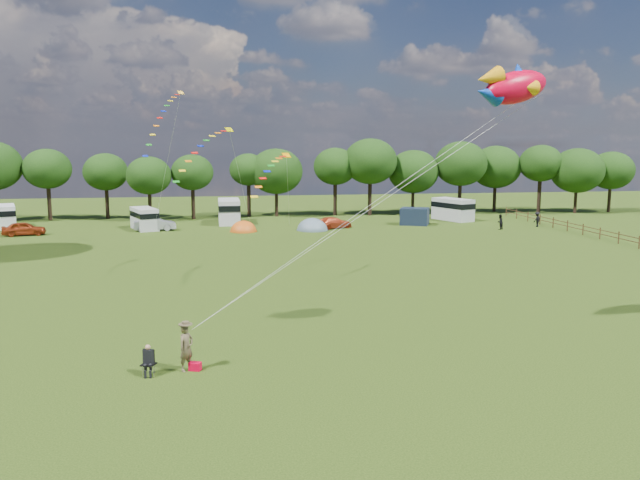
{
  "coord_description": "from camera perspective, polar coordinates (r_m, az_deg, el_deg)",
  "views": [
    {
      "loc": [
        -5.52,
        -26.77,
        9.37
      ],
      "look_at": [
        0.0,
        8.0,
        4.0
      ],
      "focal_mm": 35.0,
      "sensor_mm": 36.0,
      "label": 1
    }
  ],
  "objects": [
    {
      "name": "car_c",
      "position": [
        70.83,
        1.25,
        1.59
      ],
      "size": [
        4.67,
        3.41,
        1.29
      ],
      "primitive_type": "imported",
      "rotation": [
        0.0,
        0.0,
        1.99
      ],
      "color": "#AE3516",
      "rests_on": "ground"
    },
    {
      "name": "fish_kite",
      "position": [
        30.68,
        17.05,
        13.25
      ],
      "size": [
        4.33,
        2.39,
        2.26
      ],
      "rotation": [
        0.0,
        -0.21,
        0.28
      ],
      "color": "red",
      "rests_on": "ground"
    },
    {
      "name": "tent_orange",
      "position": [
        68.81,
        -7.01,
        0.79
      ],
      "size": [
        3.0,
        3.28,
        2.34
      ],
      "color": "#D35814",
      "rests_on": "ground"
    },
    {
      "name": "car_a",
      "position": [
        72.14,
        -25.45,
        0.94
      ],
      "size": [
        4.62,
        2.6,
        1.45
      ],
      "primitive_type": "imported",
      "rotation": [
        0.0,
        0.0,
        1.78
      ],
      "color": "maroon",
      "rests_on": "ground"
    },
    {
      "name": "tree_line",
      "position": [
        82.53,
        -1.49,
        6.57
      ],
      "size": [
        102.98,
        10.98,
        10.27
      ],
      "color": "black",
      "rests_on": "ground"
    },
    {
      "name": "campervan_d",
      "position": [
        80.24,
        12.04,
        2.82
      ],
      "size": [
        4.25,
        6.05,
        2.73
      ],
      "rotation": [
        0.0,
        0.0,
        1.95
      ],
      "color": "#BBBCBE",
      "rests_on": "ground"
    },
    {
      "name": "streamer_kite_c",
      "position": [
        42.3,
        -4.23,
        6.68
      ],
      "size": [
        3.12,
        4.81,
        2.78
      ],
      "rotation": [
        0.0,
        0.0,
        0.4
      ],
      "color": "#FF9E00",
      "rests_on": "ground"
    },
    {
      "name": "kite_bag",
      "position": [
        27.21,
        -11.35,
        -11.26
      ],
      "size": [
        0.56,
        0.47,
        0.34
      ],
      "primitive_type": "cube",
      "rotation": [
        0.0,
        0.0,
        -0.35
      ],
      "color": "red",
      "rests_on": "ground"
    },
    {
      "name": "campervan_a",
      "position": [
        79.99,
        -26.89,
        2.0
      ],
      "size": [
        3.82,
        5.72,
        2.59
      ],
      "rotation": [
        0.0,
        0.0,
        1.9
      ],
      "color": "white",
      "rests_on": "ground"
    },
    {
      "name": "streamer_kite_b",
      "position": [
        44.99,
        -10.2,
        8.58
      ],
      "size": [
        4.21,
        4.54,
        3.76
      ],
      "rotation": [
        0.0,
        0.0,
        0.5
      ],
      "color": "#DAD100",
      "rests_on": "ground"
    },
    {
      "name": "ground_plane",
      "position": [
        28.9,
        2.53,
        -10.26
      ],
      "size": [
        180.0,
        180.0,
        0.0
      ],
      "primitive_type": "plane",
      "color": "black",
      "rests_on": "ground"
    },
    {
      "name": "campervan_c",
      "position": [
        76.02,
        -8.33,
        2.68
      ],
      "size": [
        2.61,
        5.97,
        2.91
      ],
      "rotation": [
        0.0,
        0.0,
        1.58
      ],
      "color": "silver",
      "rests_on": "ground"
    },
    {
      "name": "camp_chair",
      "position": [
        26.96,
        -15.42,
        -10.24
      ],
      "size": [
        0.68,
        0.71,
        1.3
      ],
      "rotation": [
        0.0,
        0.0,
        -0.41
      ],
      "color": "#99999E",
      "rests_on": "ground"
    },
    {
      "name": "walker_b",
      "position": [
        76.43,
        19.23,
        1.8
      ],
      "size": [
        1.23,
        1.02,
        1.73
      ],
      "primitive_type": "imported",
      "rotation": [
        0.0,
        0.0,
        3.68
      ],
      "color": "black",
      "rests_on": "ground"
    },
    {
      "name": "kite_flyer",
      "position": [
        27.0,
        -12.13,
        -9.6
      ],
      "size": [
        0.84,
        0.85,
        1.98
      ],
      "primitive_type": "imported",
      "rotation": [
        0.0,
        0.0,
        0.82
      ],
      "color": "brown",
      "rests_on": "ground"
    },
    {
      "name": "streamer_kite_a",
      "position": [
        55.9,
        -13.88,
        11.28
      ],
      "size": [
        3.27,
        5.44,
        5.73
      ],
      "rotation": [
        0.0,
        0.0,
        0.48
      ],
      "color": "yellow",
      "rests_on": "ground"
    },
    {
      "name": "walker_a",
      "position": [
        72.66,
        16.12,
        1.59
      ],
      "size": [
        0.97,
        0.9,
        1.7
      ],
      "primitive_type": "imported",
      "rotation": [
        0.0,
        0.0,
        3.76
      ],
      "color": "black",
      "rests_on": "ground"
    },
    {
      "name": "tent_greyblue",
      "position": [
        69.4,
        -0.71,
        0.93
      ],
      "size": [
        3.55,
        3.89,
        2.64
      ],
      "color": "slate",
      "rests_on": "ground"
    },
    {
      "name": "car_b",
      "position": [
        71.26,
        -14.86,
        1.43
      ],
      "size": [
        4.39,
        1.95,
        1.51
      ],
      "primitive_type": "imported",
      "rotation": [
        0.0,
        0.0,
        1.66
      ],
      "color": "#9899A0",
      "rests_on": "ground"
    },
    {
      "name": "awning_navy",
      "position": [
        74.87,
        8.64,
        2.15
      ],
      "size": [
        3.99,
        3.7,
        2.0
      ],
      "primitive_type": "cube",
      "rotation": [
        0.0,
        0.0,
        -0.43
      ],
      "color": "#172133",
      "rests_on": "ground"
    },
    {
      "name": "campervan_b",
      "position": [
        72.55,
        -15.76,
        1.96
      ],
      "size": [
        3.71,
        5.38,
        2.43
      ],
      "rotation": [
        0.0,
        0.0,
        1.93
      ],
      "color": "silver",
      "rests_on": "ground"
    },
    {
      "name": "fence",
      "position": [
        72.37,
        22.29,
        1.14
      ],
      "size": [
        0.12,
        33.12,
        1.2
      ],
      "color": "#472D19",
      "rests_on": "ground"
    }
  ]
}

